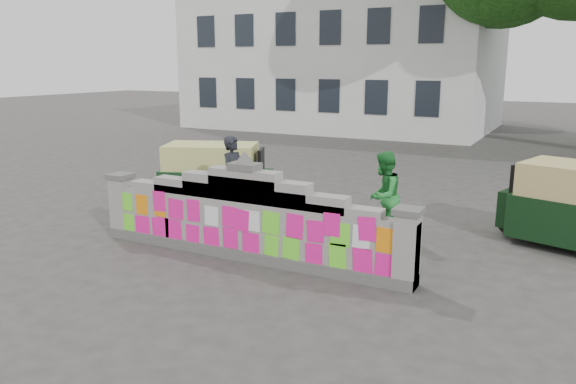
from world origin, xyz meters
The scene contains 7 objects.
ground centered at (0.00, 0.00, 0.00)m, with size 100.00×100.00×0.00m, color #383533.
parapet_wall centered at (0.00, -0.01, 0.75)m, with size 6.48×0.44×2.01m.
building centered at (-7.00, 21.98, 4.01)m, with size 16.00×10.00×8.90m.
cyclist_bike centered at (-1.27, 1.55, 0.53)m, with size 0.70×2.01×1.05m, color black.
cyclist_rider centered at (-1.27, 1.55, 0.89)m, with size 0.65×0.43×1.79m, color black.
pedestrian centered at (1.85, 2.33, 0.91)m, with size 0.89×0.69×1.82m, color #248633.
rickshaw_left centered at (-2.83, 3.05, 0.82)m, with size 2.92×2.15×1.57m.
Camera 1 is at (5.30, -8.40, 3.54)m, focal length 35.00 mm.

